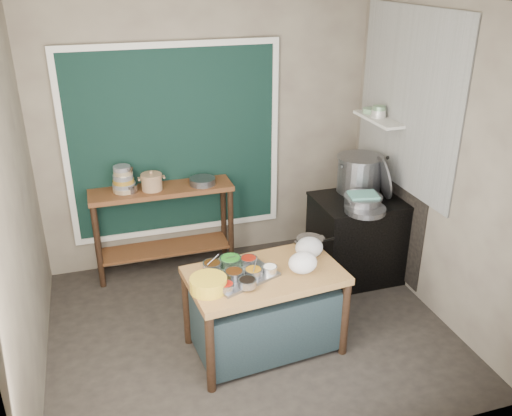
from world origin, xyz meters
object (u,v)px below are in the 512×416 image
object	(u,v)px
condiment_tray	(240,276)
ceramic_crock	(152,183)
yellow_basin	(208,284)
utensil_cup	(131,188)
stove_block	(358,239)
back_counter	(164,229)
stock_pot	(359,174)
prep_table	(265,311)
steamer	(363,202)
saucepan	(309,245)

from	to	relation	value
condiment_tray	ceramic_crock	bearing A→B (deg)	107.19
yellow_basin	utensil_cup	world-z (taller)	utensil_cup
utensil_cup	stove_block	bearing A→B (deg)	-17.75
back_counter	stock_pot	world-z (taller)	stock_pot
yellow_basin	ceramic_crock	xyz separation A→B (m)	(-0.20, 1.67, 0.22)
prep_table	condiment_tray	bearing A→B (deg)	176.42
condiment_tray	utensil_cup	bearing A→B (deg)	113.84
utensil_cup	yellow_basin	bearing A→B (deg)	-76.45
condiment_tray	utensil_cup	xyz separation A→B (m)	(-0.69, 1.56, 0.23)
ceramic_crock	back_counter	bearing A→B (deg)	17.43
stove_block	ceramic_crock	distance (m)	2.19
stove_block	utensil_cup	bearing A→B (deg)	162.25
stove_block	stock_pot	world-z (taller)	stock_pot
utensil_cup	condiment_tray	bearing A→B (deg)	-66.16
stove_block	condiment_tray	size ratio (longest dim) A/B	1.69
back_counter	prep_table	bearing A→B (deg)	-69.21
yellow_basin	ceramic_crock	bearing A→B (deg)	96.70
steamer	back_counter	bearing A→B (deg)	153.04
utensil_cup	ceramic_crock	world-z (taller)	ceramic_crock
condiment_tray	ceramic_crock	xyz separation A→B (m)	(-0.48, 1.56, 0.26)
stove_block	condiment_tray	bearing A→B (deg)	-150.44
yellow_basin	saucepan	xyz separation A→B (m)	(0.97, 0.34, 0.01)
stove_block	steamer	bearing A→B (deg)	-116.23
yellow_basin	ceramic_crock	size ratio (longest dim) A/B	1.29
prep_table	steamer	distance (m)	1.49
back_counter	steamer	xyz separation A→B (m)	(1.81, -0.92, 0.47)
back_counter	yellow_basin	bearing A→B (deg)	-86.45
prep_table	yellow_basin	bearing A→B (deg)	-171.51
stove_block	stock_pot	size ratio (longest dim) A/B	1.88
stove_block	saucepan	size ratio (longest dim) A/B	3.77
back_counter	stove_block	xyz separation A→B (m)	(1.90, -0.73, -0.05)
condiment_tray	stock_pot	distance (m)	1.92
utensil_cup	stock_pot	xyz separation A→B (m)	(2.26, -0.50, 0.08)
back_counter	stove_block	world-z (taller)	back_counter
prep_table	stock_pot	world-z (taller)	stock_pot
stock_pot	ceramic_crock	bearing A→B (deg)	166.48
stove_block	back_counter	bearing A→B (deg)	158.98
stove_block	condiment_tray	world-z (taller)	stove_block
prep_table	stock_pot	distance (m)	1.86
prep_table	condiment_tray	distance (m)	0.44
prep_table	steamer	bearing A→B (deg)	23.53
stock_pot	steamer	world-z (taller)	stock_pot
prep_table	stove_block	bearing A→B (deg)	28.00
saucepan	steamer	xyz separation A→B (m)	(0.73, 0.45, 0.13)
ceramic_crock	steamer	size ratio (longest dim) A/B	0.58
stove_block	condiment_tray	distance (m)	1.77
stove_block	yellow_basin	size ratio (longest dim) A/B	3.14
back_counter	yellow_basin	xyz separation A→B (m)	(0.11, -1.70, 0.33)
prep_table	back_counter	distance (m)	1.69
yellow_basin	ceramic_crock	distance (m)	1.70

